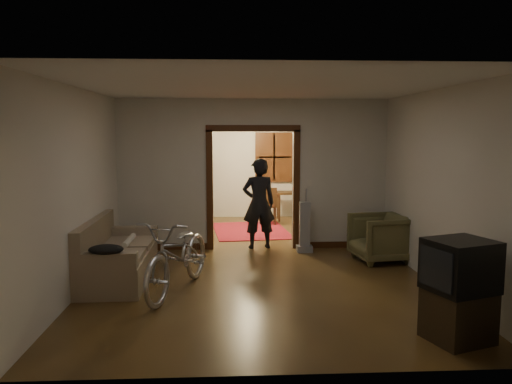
{
  "coord_description": "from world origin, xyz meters",
  "views": [
    {
      "loc": [
        -0.43,
        -8.53,
        2.2
      ],
      "look_at": [
        0.0,
        -0.3,
        1.2
      ],
      "focal_mm": 35.0,
      "sensor_mm": 36.0,
      "label": 1
    }
  ],
  "objects": [
    {
      "name": "globe",
      "position": [
        -1.42,
        3.85,
        1.94
      ],
      "size": [
        0.29,
        0.29,
        0.29
      ],
      "primitive_type": "sphere",
      "color": "#1E5972",
      "rests_on": "locker"
    },
    {
      "name": "far_window",
      "position": [
        0.7,
        4.21,
        1.55
      ],
      "size": [
        0.98,
        0.06,
        1.28
      ],
      "primitive_type": "cube",
      "color": "black",
      "rests_on": "wall_back"
    },
    {
      "name": "desk",
      "position": [
        1.2,
        3.71,
        0.35
      ],
      "size": [
        1.02,
        0.69,
        0.7
      ],
      "primitive_type": "cube",
      "rotation": [
        0.0,
        0.0,
        0.18
      ],
      "color": "#311F10",
      "rests_on": "floor"
    },
    {
      "name": "bicycle",
      "position": [
        -1.14,
        -1.81,
        0.53
      ],
      "size": [
        1.26,
        2.12,
        1.05
      ],
      "primitive_type": "imported",
      "rotation": [
        0.0,
        0.0,
        -0.3
      ],
      "color": "silver",
      "rests_on": "floor"
    },
    {
      "name": "desk_chair",
      "position": [
        0.46,
        3.18,
        0.45
      ],
      "size": [
        0.5,
        0.5,
        0.89
      ],
      "primitive_type": "cube",
      "rotation": [
        0.0,
        0.0,
        0.33
      ],
      "color": "#311F10",
      "rests_on": "floor"
    },
    {
      "name": "vacuum",
      "position": [
        0.93,
        0.4,
        0.47
      ],
      "size": [
        0.34,
        0.3,
        0.93
      ],
      "primitive_type": "cube",
      "rotation": [
        0.0,
        0.0,
        0.27
      ],
      "color": "gray",
      "rests_on": "floor"
    },
    {
      "name": "oriental_rug",
      "position": [
        0.02,
        2.39,
        0.01
      ],
      "size": [
        1.78,
        2.22,
        0.02
      ],
      "primitive_type": "cube",
      "rotation": [
        0.0,
        0.0,
        0.1
      ],
      "color": "maroon",
      "rests_on": "floor"
    },
    {
      "name": "person",
      "position": [
        0.11,
        0.75,
        0.85
      ],
      "size": [
        0.68,
        0.5,
        1.71
      ],
      "primitive_type": "imported",
      "rotation": [
        0.0,
        0.0,
        3.3
      ],
      "color": "black",
      "rests_on": "floor"
    },
    {
      "name": "locker",
      "position": [
        -1.42,
        3.85,
        0.91
      ],
      "size": [
        0.98,
        0.66,
        1.81
      ],
      "primitive_type": "cube",
      "rotation": [
        0.0,
        0.0,
        -0.19
      ],
      "color": "#28301D",
      "rests_on": "floor"
    },
    {
      "name": "tv_stand",
      "position": [
        1.96,
        -3.59,
        0.27
      ],
      "size": [
        0.74,
        0.71,
        0.54
      ],
      "primitive_type": "cube",
      "rotation": [
        0.0,
        0.0,
        0.33
      ],
      "color": "black",
      "rests_on": "floor"
    },
    {
      "name": "door_casing",
      "position": [
        0.0,
        0.75,
        1.1
      ],
      "size": [
        1.74,
        0.2,
        2.32
      ],
      "primitive_type": "cube",
      "color": "#3C1E0D",
      "rests_on": "floor"
    },
    {
      "name": "partition_wall",
      "position": [
        0.0,
        0.75,
        1.4
      ],
      "size": [
        5.0,
        0.14,
        2.8
      ],
      "primitive_type": "cube",
      "color": "beige",
      "rests_on": "floor"
    },
    {
      "name": "wall_left",
      "position": [
        -2.5,
        0.0,
        1.4
      ],
      "size": [
        0.02,
        8.5,
        2.8
      ],
      "primitive_type": "cube",
      "color": "beige",
      "rests_on": "floor"
    },
    {
      "name": "chandelier",
      "position": [
        0.0,
        2.5,
        2.35
      ],
      "size": [
        0.24,
        0.24,
        0.24
      ],
      "primitive_type": "sphere",
      "color": "#FFE0A5",
      "rests_on": "ceiling"
    },
    {
      "name": "light_switch",
      "position": [
        1.05,
        0.68,
        1.25
      ],
      "size": [
        0.08,
        0.01,
        0.12
      ],
      "primitive_type": "cube",
      "color": "silver",
      "rests_on": "partition_wall"
    },
    {
      "name": "rolled_paper",
      "position": [
        -2.0,
        -0.9,
        0.53
      ],
      "size": [
        0.09,
        0.73,
        0.09
      ],
      "primitive_type": "cylinder",
      "rotation": [
        1.57,
        0.0,
        0.0
      ],
      "color": "beige",
      "rests_on": "sofa"
    },
    {
      "name": "jacket",
      "position": [
        -2.05,
        -2.11,
        0.68
      ],
      "size": [
        0.45,
        0.34,
        0.13
      ],
      "primitive_type": "ellipsoid",
      "color": "black",
      "rests_on": "sofa"
    },
    {
      "name": "sofa",
      "position": [
        -2.1,
        -1.2,
        0.46
      ],
      "size": [
        0.92,
        2.0,
        0.91
      ],
      "primitive_type": "cube",
      "rotation": [
        0.0,
        0.0,
        0.02
      ],
      "color": "#74654D",
      "rests_on": "floor"
    },
    {
      "name": "armchair",
      "position": [
        2.11,
        -0.32,
        0.4
      ],
      "size": [
        1.01,
        0.99,
        0.81
      ],
      "primitive_type": "imported",
      "rotation": [
        0.0,
        0.0,
        -1.42
      ],
      "color": "brown",
      "rests_on": "floor"
    },
    {
      "name": "ceiling",
      "position": [
        0.0,
        0.0,
        2.8
      ],
      "size": [
        5.0,
        8.5,
        0.01
      ],
      "primitive_type": "cube",
      "color": "white",
      "rests_on": "floor"
    },
    {
      "name": "wall_back",
      "position": [
        0.0,
        4.25,
        1.4
      ],
      "size": [
        5.0,
        0.02,
        2.8
      ],
      "primitive_type": "cube",
      "color": "beige",
      "rests_on": "floor"
    },
    {
      "name": "crt_tv",
      "position": [
        1.96,
        -3.59,
        0.81
      ],
      "size": [
        0.78,
        0.74,
        0.54
      ],
      "primitive_type": "cube",
      "rotation": [
        0.0,
        0.0,
        0.33
      ],
      "color": "black",
      "rests_on": "tv_stand"
    },
    {
      "name": "floor",
      "position": [
        0.0,
        0.0,
        0.0
      ],
      "size": [
        5.0,
        8.5,
        0.01
      ],
      "primitive_type": "cube",
      "color": "#3C2913",
      "rests_on": "ground"
    },
    {
      "name": "wall_right",
      "position": [
        2.5,
        0.0,
        1.4
      ],
      "size": [
        0.02,
        8.5,
        2.8
      ],
      "primitive_type": "cube",
      "color": "beige",
      "rests_on": "floor"
    }
  ]
}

